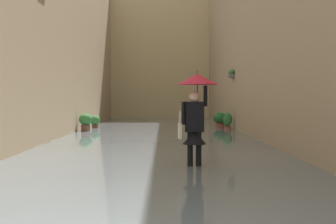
{
  "coord_description": "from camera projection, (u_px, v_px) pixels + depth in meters",
  "views": [
    {
      "loc": [
        -0.27,
        2.31,
        1.56
      ],
      "look_at": [
        -0.37,
        -7.39,
        1.23
      ],
      "focal_mm": 45.87,
      "sensor_mm": 36.0,
      "label": 1
    }
  ],
  "objects": [
    {
      "name": "potted_plant_far_left",
      "position": [
        220.0,
        119.0,
        21.1
      ],
      "size": [
        0.66,
        0.66,
        0.82
      ],
      "color": "brown",
      "rests_on": "ground_plane"
    },
    {
      "name": "potted_plant_mid_right",
      "position": [
        86.0,
        122.0,
        18.48
      ],
      "size": [
        0.57,
        0.57,
        0.87
      ],
      "color": "brown",
      "rests_on": "ground_plane"
    },
    {
      "name": "ground_plane",
      "position": [
        157.0,
        139.0,
        16.25
      ],
      "size": [
        69.49,
        69.49,
        0.0
      ],
      "primitive_type": "plane",
      "color": "gray"
    },
    {
      "name": "potted_plant_near_right",
      "position": [
        95.0,
        122.0,
        20.46
      ],
      "size": [
        0.49,
        0.49,
        0.7
      ],
      "color": "brown",
      "rests_on": "ground_plane"
    },
    {
      "name": "potted_plant_near_left",
      "position": [
        228.0,
        122.0,
        19.37
      ],
      "size": [
        0.41,
        0.41,
        0.87
      ],
      "color": "brown",
      "rests_on": "ground_plane"
    },
    {
      "name": "flood_water",
      "position": [
        157.0,
        137.0,
        16.25
      ],
      "size": [
        7.71,
        33.8,
        0.12
      ],
      "primitive_type": "cube",
      "color": "slate",
      "rests_on": "ground_plane"
    },
    {
      "name": "person_wading",
      "position": [
        196.0,
        105.0,
        8.99
      ],
      "size": [
        0.87,
        0.87,
        2.12
      ],
      "color": "#2D2319",
      "rests_on": "ground_plane"
    },
    {
      "name": "building_facade_right",
      "position": [
        40.0,
        21.0,
        16.05
      ],
      "size": [
        2.04,
        31.8,
        8.87
      ],
      "color": "tan",
      "rests_on": "ground_plane"
    },
    {
      "name": "building_facade_far",
      "position": [
        160.0,
        54.0,
        30.88
      ],
      "size": [
        10.51,
        1.8,
        9.42
      ],
      "primitive_type": "cube",
      "color": "tan",
      "rests_on": "ground_plane"
    }
  ]
}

